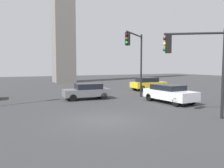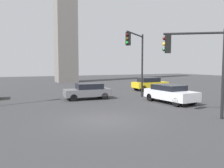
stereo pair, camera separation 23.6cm
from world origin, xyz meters
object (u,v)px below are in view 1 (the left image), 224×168
(car_0, at_px, (169,93))
(car_1, at_px, (87,91))
(traffic_light_0, at_px, (195,55))
(traffic_light_1, at_px, (135,51))
(car_3, at_px, (148,84))

(car_0, bearing_deg, car_1, -134.90)
(traffic_light_0, relative_size, car_1, 1.21)
(traffic_light_1, distance_m, car_0, 4.59)
(traffic_light_0, bearing_deg, car_0, -81.23)
(traffic_light_1, xyz_separation_m, car_3, (5.12, 5.24, -3.33))
(car_0, distance_m, car_3, 8.84)
(traffic_light_0, bearing_deg, car_1, -37.55)
(car_0, relative_size, car_3, 1.08)
(traffic_light_0, distance_m, traffic_light_1, 7.45)
(traffic_light_0, relative_size, car_0, 1.10)
(traffic_light_0, bearing_deg, car_3, -80.54)
(traffic_light_0, height_order, car_0, traffic_light_0)
(traffic_light_0, height_order, car_1, traffic_light_0)
(traffic_light_1, xyz_separation_m, car_1, (-3.76, 1.78, -3.41))
(car_3, bearing_deg, traffic_light_1, -132.27)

